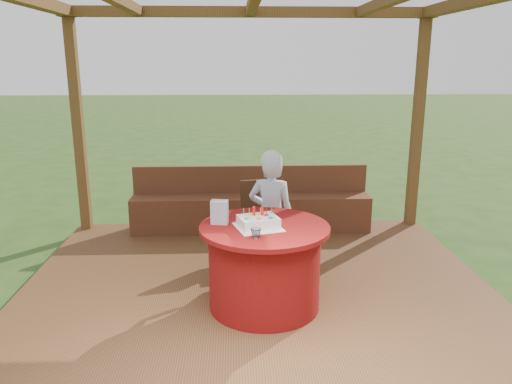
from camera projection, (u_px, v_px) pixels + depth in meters
ground at (257, 299)px, 4.80m from camera, size 60.00×60.00×0.00m
deck at (257, 293)px, 4.78m from camera, size 4.50×4.00×0.12m
pergola at (257, 38)px, 4.18m from camera, size 4.50×4.00×2.72m
bench at (251, 209)px, 6.36m from camera, size 3.00×0.42×0.80m
table at (264, 266)px, 4.32m from camera, size 1.11×1.11×0.75m
chair at (260, 216)px, 5.45m from camera, size 0.47×0.47×0.84m
elderly_woman at (271, 213)px, 4.92m from camera, size 0.51×0.39×1.27m
birthday_cake at (258, 222)px, 4.17m from camera, size 0.44×0.44×0.17m
gift_bag at (220, 212)px, 4.26m from camera, size 0.15×0.11×0.20m
drinking_glass at (256, 233)px, 3.93m from camera, size 0.11×0.11×0.08m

